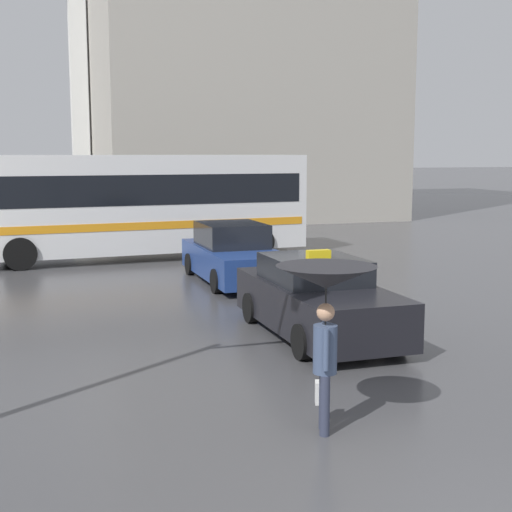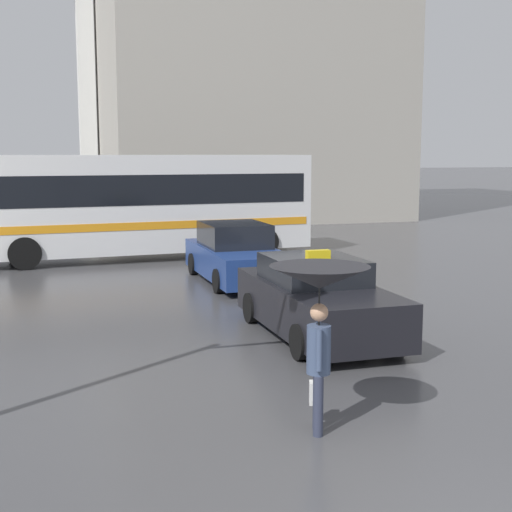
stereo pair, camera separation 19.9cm
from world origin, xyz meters
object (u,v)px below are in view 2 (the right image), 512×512
object	(u,v)px
sedan_red	(236,255)
city_bus	(138,201)
taxi	(317,299)
monument_cross	(85,30)
pedestrian_with_umbrella	(319,293)

from	to	relation	value
sedan_red	city_bus	world-z (taller)	city_bus
taxi	monument_cross	size ratio (longest dim) A/B	0.25
taxi	pedestrian_with_umbrella	size ratio (longest dim) A/B	2.16
sedan_red	monument_cross	distance (m)	24.68
pedestrian_with_umbrella	city_bus	bearing A→B (deg)	20.32
pedestrian_with_umbrella	monument_cross	size ratio (longest dim) A/B	0.12
taxi	city_bus	size ratio (longest dim) A/B	0.39
sedan_red	pedestrian_with_umbrella	world-z (taller)	pedestrian_with_umbrella
pedestrian_with_umbrella	monument_cross	bearing A→B (deg)	20.73
sedan_red	pedestrian_with_umbrella	bearing A→B (deg)	79.58
city_bus	pedestrian_with_umbrella	bearing A→B (deg)	-3.63
taxi	city_bus	bearing A→B (deg)	-81.19
taxi	monument_cross	world-z (taller)	monument_cross
city_bus	monument_cross	distance (m)	19.49
pedestrian_with_umbrella	monument_cross	xyz separation A→B (m)	(-0.12, 33.07, 8.28)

